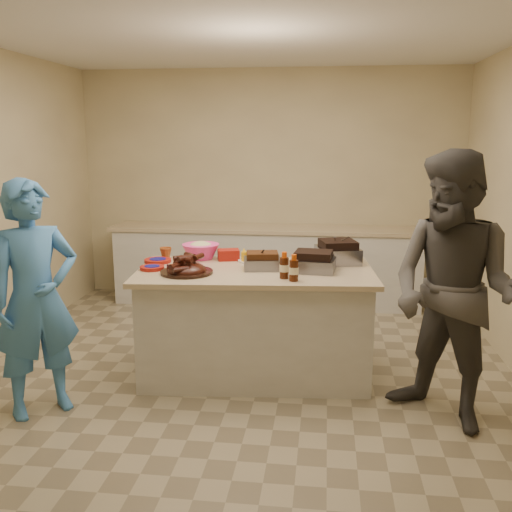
# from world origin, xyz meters

# --- Properties ---
(room) EXTENTS (4.50, 5.00, 2.70)m
(room) POSITION_xyz_m (0.00, 0.00, 0.00)
(room) COLOR #CBB98B
(room) RESTS_ON ground
(back_counter) EXTENTS (3.60, 0.64, 0.90)m
(back_counter) POSITION_xyz_m (0.00, 2.20, 0.45)
(back_counter) COLOR beige
(back_counter) RESTS_ON ground
(island) EXTENTS (1.95, 1.14, 0.89)m
(island) POSITION_xyz_m (0.13, 0.11, 0.00)
(island) COLOR beige
(island) RESTS_ON ground
(rib_platter) EXTENTS (0.51, 0.51, 0.16)m
(rib_platter) POSITION_xyz_m (-0.38, -0.08, 0.89)
(rib_platter) COLOR #3C140C
(rib_platter) RESTS_ON island
(pulled_pork_tray) EXTENTS (0.32, 0.26, 0.09)m
(pulled_pork_tray) POSITION_xyz_m (0.18, 0.13, 0.89)
(pulled_pork_tray) COLOR #47230F
(pulled_pork_tray) RESTS_ON island
(brisket_tray) EXTENTS (0.36, 0.31, 0.10)m
(brisket_tray) POSITION_xyz_m (0.59, 0.11, 0.89)
(brisket_tray) COLOR black
(brisket_tray) RESTS_ON island
(roasting_pan) EXTENTS (0.40, 0.40, 0.13)m
(roasting_pan) POSITION_xyz_m (0.78, 0.44, 0.89)
(roasting_pan) COLOR gray
(roasting_pan) RESTS_ON island
(coleslaw_bowl) EXTENTS (0.35, 0.35, 0.22)m
(coleslaw_bowl) POSITION_xyz_m (-0.39, 0.46, 0.89)
(coleslaw_bowl) COLOR #FC3B99
(coleslaw_bowl) RESTS_ON island
(sausage_plate) EXTENTS (0.39, 0.39, 0.05)m
(sausage_plate) POSITION_xyz_m (0.10, 0.41, 0.89)
(sausage_plate) COLOR silver
(sausage_plate) RESTS_ON island
(mac_cheese_dish) EXTENTS (0.29, 0.22, 0.07)m
(mac_cheese_dish) POSITION_xyz_m (0.68, 0.48, 0.89)
(mac_cheese_dish) COLOR orange
(mac_cheese_dish) RESTS_ON island
(bbq_bottle_a) EXTENTS (0.07, 0.07, 0.20)m
(bbq_bottle_a) POSITION_xyz_m (0.45, -0.22, 0.89)
(bbq_bottle_a) COLOR #391607
(bbq_bottle_a) RESTS_ON island
(bbq_bottle_b) EXTENTS (0.07, 0.07, 0.20)m
(bbq_bottle_b) POSITION_xyz_m (0.38, -0.15, 0.89)
(bbq_bottle_b) COLOR #391607
(bbq_bottle_b) RESTS_ON island
(mustard_bottle) EXTENTS (0.05, 0.05, 0.13)m
(mustard_bottle) POSITION_xyz_m (0.01, 0.33, 0.89)
(mustard_bottle) COLOR yellow
(mustard_bottle) RESTS_ON island
(sauce_bowl) EXTENTS (0.13, 0.05, 0.13)m
(sauce_bowl) POSITION_xyz_m (0.12, 0.32, 0.89)
(sauce_bowl) COLOR silver
(sauce_bowl) RESTS_ON island
(plate_stack_large) EXTENTS (0.24, 0.24, 0.03)m
(plate_stack_large) POSITION_xyz_m (-0.72, 0.27, 0.89)
(plate_stack_large) COLOR maroon
(plate_stack_large) RESTS_ON island
(plate_stack_small) EXTENTS (0.21, 0.21, 0.03)m
(plate_stack_small) POSITION_xyz_m (-0.69, 0.01, 0.89)
(plate_stack_small) COLOR maroon
(plate_stack_small) RESTS_ON island
(plastic_cup) EXTENTS (0.11, 0.10, 0.10)m
(plastic_cup) POSITION_xyz_m (-0.70, 0.43, 0.89)
(plastic_cup) COLOR #9E4B1B
(plastic_cup) RESTS_ON island
(basket_stack) EXTENTS (0.21, 0.18, 0.09)m
(basket_stack) POSITION_xyz_m (-0.14, 0.44, 0.89)
(basket_stack) COLOR maroon
(basket_stack) RESTS_ON island
(guest_blue) EXTENTS (1.58, 1.62, 0.40)m
(guest_blue) POSITION_xyz_m (-1.30, -0.72, 0.00)
(guest_blue) COLOR #4283C9
(guest_blue) RESTS_ON ground
(guest_gray) EXTENTS (1.92, 1.97, 0.70)m
(guest_gray) POSITION_xyz_m (1.52, -0.54, 0.00)
(guest_gray) COLOR #4E4A46
(guest_gray) RESTS_ON ground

